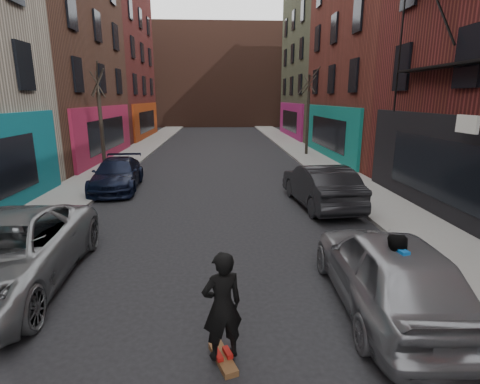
{
  "coord_description": "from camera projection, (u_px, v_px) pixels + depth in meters",
  "views": [
    {
      "loc": [
        0.01,
        -2.31,
        4.02
      ],
      "look_at": [
        0.54,
        7.27,
        1.6
      ],
      "focal_mm": 28.0,
      "sensor_mm": 36.0,
      "label": 1
    }
  ],
  "objects": [
    {
      "name": "pedestrian",
      "position": [
        391.0,
        281.0,
        6.6
      ],
      "size": [
        0.97,
        0.82,
        1.76
      ],
      "rotation": [
        0.0,
        0.0,
        3.33
      ],
      "color": "black",
      "rests_on": "ground"
    },
    {
      "name": "tree_right_far",
      "position": [
        308.0,
        105.0,
        25.92
      ],
      "size": [
        2.0,
        2.0,
        6.8
      ],
      "primitive_type": null,
      "color": "black",
      "rests_on": "sidewalk_right"
    },
    {
      "name": "sidewalk_left",
      "position": [
        146.0,
        146.0,
        31.92
      ],
      "size": [
        2.5,
        84.0,
        0.13
      ],
      "primitive_type": "cube",
      "color": "gray",
      "rests_on": "ground"
    },
    {
      "name": "skateboarder",
      "position": [
        222.0,
        306.0,
        5.63
      ],
      "size": [
        0.74,
        0.61,
        1.75
      ],
      "primitive_type": "imported",
      "rotation": [
        0.0,
        0.0,
        3.48
      ],
      "color": "black",
      "rests_on": "skateboard"
    },
    {
      "name": "parked_left_end",
      "position": [
        117.0,
        174.0,
        16.77
      ],
      "size": [
        2.29,
        4.86,
        1.37
      ],
      "primitive_type": "imported",
      "rotation": [
        0.0,
        0.0,
        0.08
      ],
      "color": "black",
      "rests_on": "ground"
    },
    {
      "name": "building_far",
      "position": [
        219.0,
        77.0,
        55.72
      ],
      "size": [
        40.0,
        10.0,
        14.0
      ],
      "primitive_type": "cube",
      "color": "#47281E",
      "rests_on": "ground"
    },
    {
      "name": "parked_right_end",
      "position": [
        320.0,
        185.0,
        14.15
      ],
      "size": [
        2.12,
        5.0,
        1.6
      ],
      "primitive_type": "imported",
      "rotation": [
        0.0,
        0.0,
        3.23
      ],
      "color": "black",
      "rests_on": "ground"
    },
    {
      "name": "parked_right_far",
      "position": [
        388.0,
        270.0,
        7.15
      ],
      "size": [
        2.13,
        4.88,
        1.64
      ],
      "primitive_type": "imported",
      "rotation": [
        0.0,
        0.0,
        3.1
      ],
      "color": "gray",
      "rests_on": "ground"
    },
    {
      "name": "sidewalk_right",
      "position": [
        291.0,
        145.0,
        32.58
      ],
      "size": [
        2.5,
        84.0,
        0.13
      ],
      "primitive_type": "cube",
      "color": "gray",
      "rests_on": "ground"
    },
    {
      "name": "parked_left_far",
      "position": [
        3.0,
        255.0,
        7.9
      ],
      "size": [
        2.93,
        5.88,
        1.6
      ],
      "primitive_type": "imported",
      "rotation": [
        0.0,
        0.0,
        0.05
      ],
      "color": "gray",
      "rests_on": "ground"
    },
    {
      "name": "skateboard",
      "position": [
        223.0,
        359.0,
        5.86
      ],
      "size": [
        0.47,
        0.83,
        0.1
      ],
      "primitive_type": "cube",
      "rotation": [
        0.0,
        0.0,
        0.34
      ],
      "color": "brown",
      "rests_on": "ground"
    },
    {
      "name": "tree_left_far",
      "position": [
        100.0,
        110.0,
        19.49
      ],
      "size": [
        2.0,
        2.0,
        6.5
      ],
      "primitive_type": null,
      "color": "black",
      "rests_on": "sidewalk_left"
    }
  ]
}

